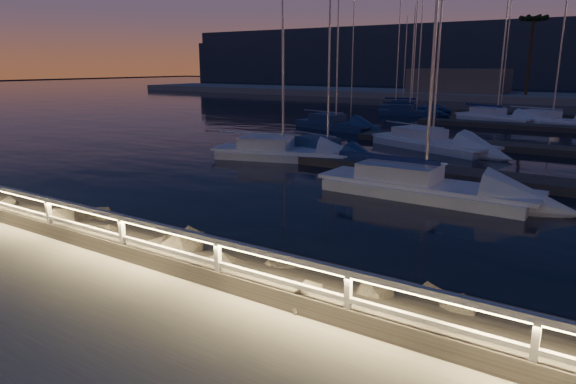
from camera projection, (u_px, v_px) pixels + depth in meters
name	position (u px, v px, depth m)	size (l,w,h in m)	color
ground	(300.00, 311.00, 9.64)	(400.00, 400.00, 0.00)	#AFAB9E
harbor_water	(543.00, 147.00, 35.11)	(400.00, 440.00, 0.60)	black
guard_rail	(297.00, 271.00, 9.49)	(44.11, 0.12, 1.06)	white
riprap	(79.00, 227.00, 15.09)	(37.51, 2.89, 1.29)	#676258
floating_docks	(547.00, 136.00, 36.01)	(22.00, 36.00, 0.40)	#534B45
palm_left	(533.00, 22.00, 69.69)	(3.00, 3.00, 11.20)	brown
distant_hills	(510.00, 64.00, 128.45)	(230.00, 37.50, 18.00)	#323D4D
sailboat_a	(325.00, 151.00, 28.77)	(6.74, 3.56, 11.12)	navy
sailboat_b	(279.00, 151.00, 28.47)	(8.10, 4.42, 13.31)	white
sailboat_c	(419.00, 185.00, 20.43)	(8.60, 2.75, 14.49)	white
sailboat_f	(334.00, 124.00, 41.80)	(7.83, 3.87, 12.86)	navy
sailboat_g	(429.00, 141.00, 32.02)	(8.68, 5.37, 14.32)	white
sailboat_i	(408.00, 111.00, 53.01)	(6.57, 3.01, 10.87)	navy
sailboat_j	(549.00, 120.00, 44.30)	(8.33, 4.67, 13.71)	white
sailboat_m	(410.00, 107.00, 58.17)	(7.19, 2.66, 12.06)	navy
sailboat_n	(495.00, 116.00, 47.53)	(8.03, 5.03, 13.32)	white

